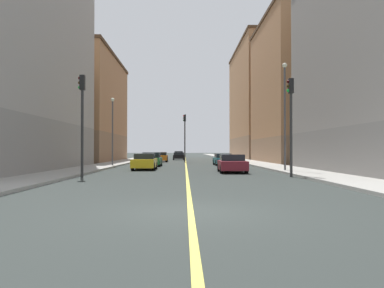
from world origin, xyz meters
name	(u,v)px	position (x,y,z in m)	size (l,w,h in m)	color
ground_plane	(191,212)	(0.00, 0.00, 0.00)	(400.00, 400.00, 0.00)	#2B312F
sidewalk_left	(239,160)	(8.31, 49.00, 0.07)	(3.20, 168.00, 0.15)	#9E9B93
sidewalk_right	(132,160)	(-8.31, 49.00, 0.07)	(3.20, 168.00, 0.15)	#9E9B93
lane_center_stripe	(186,160)	(0.00, 49.00, 0.01)	(0.16, 154.00, 0.01)	#E5D14C
building_left_mid	(306,90)	(15.49, 38.48, 9.30)	(11.45, 18.47, 18.58)	#8F6B4F
building_left_far	(267,103)	(15.49, 62.12, 10.63)	(11.45, 26.02, 21.24)	#8F6B4F
building_right_midblock	(77,109)	(-15.49, 44.35, 7.47)	(11.45, 21.52, 14.92)	#8F6B4F
traffic_light_left_near	(291,113)	(6.29, 12.82, 3.88)	(0.40, 0.32, 5.99)	#2D2D2D
traffic_light_right_near	(82,111)	(-6.33, 12.82, 3.97)	(0.40, 0.32, 6.15)	#2D2D2D
traffic_light_median_far	(185,132)	(-0.13, 40.07, 4.06)	(0.40, 0.32, 6.31)	#2D2D2D
street_lamp_left_near	(285,106)	(7.31, 18.04, 4.93)	(0.36, 0.36, 7.99)	#4C4C51
street_lamp_right_near	(113,124)	(-7.31, 27.83, 4.23)	(0.36, 0.36, 6.67)	#4C4C51
car_silver	(179,155)	(-1.30, 67.60, 0.67)	(2.02, 4.23, 1.38)	silver
car_black	(179,156)	(-1.11, 53.14, 0.61)	(2.02, 4.21, 1.23)	black
car_green	(152,159)	(-3.46, 28.43, 0.68)	(1.94, 4.10, 1.40)	#1E6B38
car_maroon	(232,164)	(3.31, 17.63, 0.64)	(2.03, 4.18, 1.32)	maroon
car_yellow	(145,162)	(-3.48, 21.82, 0.66)	(1.91, 4.55, 1.34)	gold
car_orange	(161,157)	(-3.43, 42.57, 0.66)	(1.89, 4.17, 1.33)	orange
car_teal	(223,159)	(3.96, 30.61, 0.63)	(1.94, 4.62, 1.26)	#196670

